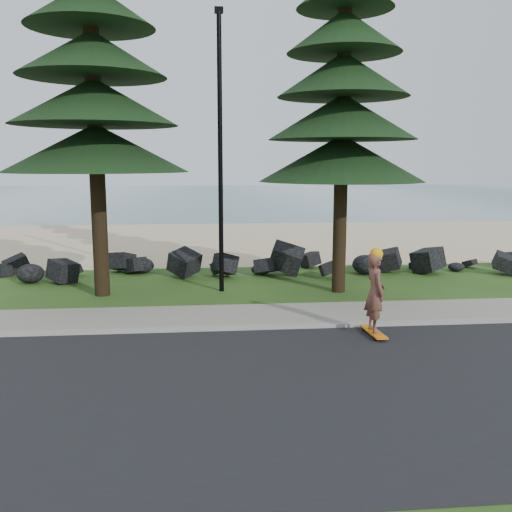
# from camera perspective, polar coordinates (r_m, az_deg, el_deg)

# --- Properties ---
(ground) EXTENTS (160.00, 160.00, 0.00)m
(ground) POSITION_cam_1_polar(r_m,az_deg,el_deg) (14.21, -2.99, -6.39)
(ground) COLOR #284515
(ground) RESTS_ON ground
(road) EXTENTS (160.00, 7.00, 0.02)m
(road) POSITION_cam_1_polar(r_m,az_deg,el_deg) (9.96, -1.84, -13.40)
(road) COLOR black
(road) RESTS_ON ground
(kerb) EXTENTS (160.00, 0.20, 0.10)m
(kerb) POSITION_cam_1_polar(r_m,az_deg,el_deg) (13.33, -2.83, -7.24)
(kerb) COLOR gray
(kerb) RESTS_ON ground
(sidewalk) EXTENTS (160.00, 2.00, 0.08)m
(sidewalk) POSITION_cam_1_polar(r_m,az_deg,el_deg) (14.39, -3.03, -6.02)
(sidewalk) COLOR gray
(sidewalk) RESTS_ON ground
(beach_sand) EXTENTS (160.00, 15.00, 0.01)m
(beach_sand) POSITION_cam_1_polar(r_m,az_deg,el_deg) (28.43, -4.26, 1.60)
(beach_sand) COLOR #CCB588
(beach_sand) RESTS_ON ground
(ocean) EXTENTS (160.00, 58.00, 0.01)m
(ocean) POSITION_cam_1_polar(r_m,az_deg,el_deg) (64.78, -4.96, 5.99)
(ocean) COLOR #39606D
(ocean) RESTS_ON ground
(seawall_boulders) EXTENTS (60.00, 2.40, 1.10)m
(seawall_boulders) POSITION_cam_1_polar(r_m,az_deg,el_deg) (19.65, -3.70, -1.94)
(seawall_boulders) COLOR black
(seawall_boulders) RESTS_ON ground
(pine_right) EXTENTS (4.80, 4.80, 12.72)m
(pine_right) POSITION_cam_1_polar(r_m,az_deg,el_deg) (17.45, 8.89, 23.09)
(pine_right) COLOR black
(pine_right) RESTS_ON ground
(lamp_post) EXTENTS (0.25, 0.14, 8.14)m
(lamp_post) POSITION_cam_1_polar(r_m,az_deg,el_deg) (16.87, -3.60, 10.31)
(lamp_post) COLOR black
(lamp_post) RESTS_ON ground
(skateboarder) EXTENTS (0.48, 1.09, 1.99)m
(skateboarder) POSITION_cam_1_polar(r_m,az_deg,el_deg) (12.91, 11.82, -3.61)
(skateboarder) COLOR orange
(skateboarder) RESTS_ON ground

